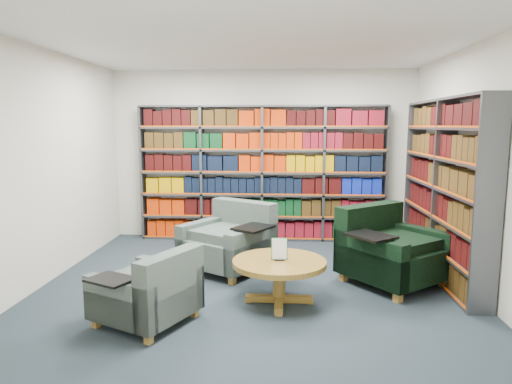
# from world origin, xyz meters

# --- Properties ---
(room_shell) EXTENTS (5.02, 5.02, 2.82)m
(room_shell) POSITION_xyz_m (0.00, 0.00, 1.40)
(room_shell) COLOR black
(room_shell) RESTS_ON ground
(bookshelf_back) EXTENTS (4.00, 0.28, 2.20)m
(bookshelf_back) POSITION_xyz_m (0.00, 2.34, 1.10)
(bookshelf_back) COLOR #47494F
(bookshelf_back) RESTS_ON ground
(bookshelf_right) EXTENTS (0.28, 2.50, 2.20)m
(bookshelf_right) POSITION_xyz_m (2.34, 0.60, 1.10)
(bookshelf_right) COLOR #47494F
(bookshelf_right) RESTS_ON ground
(chair_teal_left) EXTENTS (1.32, 1.32, 0.88)m
(chair_teal_left) POSITION_xyz_m (-0.33, 0.72, 0.35)
(chair_teal_left) COLOR #082C39
(chair_teal_left) RESTS_ON ground
(chair_green_right) EXTENTS (1.41, 1.41, 0.92)m
(chair_green_right) POSITION_xyz_m (1.61, 0.31, 0.37)
(chair_green_right) COLOR black
(chair_green_right) RESTS_ON ground
(chair_teal_front) EXTENTS (1.07, 1.08, 0.73)m
(chair_teal_front) POSITION_xyz_m (-0.90, -1.04, 0.29)
(chair_teal_front) COLOR #082C39
(chair_teal_front) RESTS_ON ground
(coffee_table) EXTENTS (1.00, 1.00, 0.70)m
(coffee_table) POSITION_xyz_m (0.31, -0.44, 0.38)
(coffee_table) COLOR olive
(coffee_table) RESTS_ON ground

